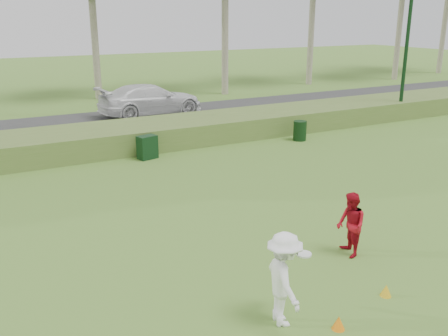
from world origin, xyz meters
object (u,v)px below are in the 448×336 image
lamp_post (411,5)px  car_right (151,99)px  trash_bin (300,131)px  cone_yellow (386,290)px  player_red (351,225)px  utility_cabinet (147,147)px  cone_orange (339,323)px  player_white (284,279)px

lamp_post → car_right: 13.76m
lamp_post → trash_bin: (-7.28, -1.30, -5.18)m
lamp_post → trash_bin: lamp_post is taller
trash_bin → cone_yellow: bearing=-118.8°
player_red → trash_bin: bearing=166.7°
cone_yellow → car_right: size_ratio=0.04×
utility_cabinet → car_right: 8.29m
cone_orange → trash_bin: trash_bin is taller
trash_bin → car_right: car_right is taller
player_white → player_red: bearing=-49.6°
cone_orange → trash_bin: size_ratio=0.30×
lamp_post → utility_cabinet: (-13.96, -0.90, -5.16)m
cone_yellow → car_right: 19.04m
utility_cabinet → car_right: size_ratio=0.16×
player_white → utility_cabinet: 11.05m
cone_orange → utility_cabinet: (0.74, 11.56, 0.31)m
car_right → cone_yellow: bearing=170.1°
lamp_post → utility_cabinet: lamp_post is taller
lamp_post → utility_cabinet: size_ratio=9.37×
player_red → trash_bin: size_ratio=1.75×
trash_bin → lamp_post: bearing=10.1°
car_right → player_red: bearing=171.2°
utility_cabinet → trash_bin: (6.69, -0.39, -0.02)m
lamp_post → player_white: (-15.44, -11.84, -4.74)m
lamp_post → trash_bin: bearing=-169.9°
player_white → cone_orange: player_white is taller
cone_orange → player_white: bearing=139.7°
trash_bin → player_white: bearing=-127.7°
player_red → cone_orange: player_red is taller
car_right → utility_cabinet: bearing=155.7°
player_red → trash_bin: player_red is taller
utility_cabinet → car_right: (2.99, 7.72, 0.42)m
player_white → trash_bin: (8.16, 10.55, -0.43)m
player_red → cone_yellow: bearing=-0.9°
utility_cabinet → trash_bin: 6.70m
player_red → cone_yellow: 1.84m
cone_yellow → car_right: (2.23, 18.90, 0.74)m
cone_orange → lamp_post: bearing=40.3°
player_red → utility_cabinet: player_red is taller
player_white → cone_orange: 1.20m
utility_cabinet → trash_bin: size_ratio=1.04×
cone_yellow → utility_cabinet: size_ratio=0.27×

